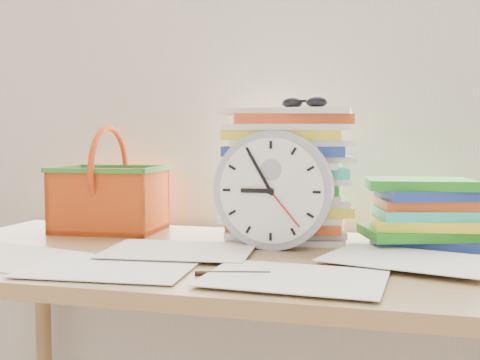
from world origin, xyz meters
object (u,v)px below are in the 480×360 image
(desk, at_px, (227,288))
(book_stack, at_px, (422,213))
(paper_stack, at_px, (286,175))
(basket, at_px, (110,180))
(clock, at_px, (274,190))

(desk, xyz_separation_m, book_stack, (0.40, 0.19, 0.15))
(paper_stack, relative_size, book_stack, 1.22)
(desk, bearing_deg, basket, 151.01)
(desk, height_order, book_stack, book_stack)
(book_stack, height_order, basket, basket)
(desk, xyz_separation_m, paper_stack, (0.09, 0.21, 0.23))
(desk, distance_m, basket, 0.49)
(paper_stack, xyz_separation_m, clock, (-0.00, -0.14, -0.03))
(clock, relative_size, basket, 0.97)
(book_stack, distance_m, basket, 0.79)
(book_stack, bearing_deg, desk, -155.24)
(paper_stack, bearing_deg, clock, -90.22)
(basket, bearing_deg, desk, -32.70)
(book_stack, relative_size, basket, 0.95)
(clock, distance_m, book_stack, 0.34)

